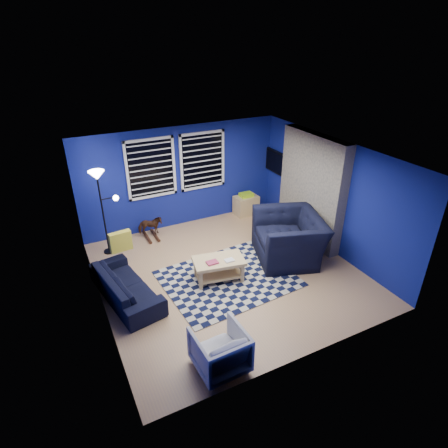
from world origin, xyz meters
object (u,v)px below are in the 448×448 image
cabinet (246,205)px  rocking_horse (150,226)px  tv (277,163)px  coffee_table (219,265)px  armchair_bent (220,350)px  armchair_big (289,238)px  sofa (126,285)px  floor_lamp (100,187)px

cabinet → rocking_horse: bearing=179.6°
tv → rocking_horse: (-3.44, 0.14, -1.09)m
coffee_table → cabinet: (1.97, 2.37, -0.07)m
armchair_bent → rocking_horse: 4.23m
armchair_big → armchair_bent: (-2.66, -2.05, -0.15)m
tv → armchair_bent: 5.59m
tv → armchair_big: tv is taller
rocking_horse → cabinet: bearing=-73.3°
rocking_horse → armchair_bent: bearing=-168.8°
tv → armchair_bent: (-3.66, -4.09, -1.06)m
cabinet → armchair_bent: bearing=-126.6°
sofa → rocking_horse: bearing=-38.4°
coffee_table → tv: bearing=38.0°
armchair_bent → floor_lamp: size_ratio=0.39×
tv → coffee_table: (-2.72, -2.12, -1.06)m
armchair_bent → cabinet: (2.91, 4.34, -0.07)m
tv → armchair_bent: size_ratio=1.34×
armchair_big → coffee_table: (-1.72, -0.08, -0.15)m
armchair_bent → coffee_table: bearing=-117.5°
floor_lamp → tv: bearing=1.0°
tv → rocking_horse: bearing=177.7°
sofa → rocking_horse: size_ratio=3.29×
sofa → coffee_table: 1.80m
cabinet → floor_lamp: bearing=-177.8°
sofa → floor_lamp: floor_lamp is taller
coffee_table → cabinet: 3.08m
armchair_bent → cabinet: size_ratio=1.18×
sofa → armchair_big: size_ratio=1.24×
armchair_bent → coffee_table: armchair_bent is taller
armchair_big → cabinet: 2.32m
sofa → coffee_table: bearing=-108.8°
sofa → rocking_horse: rocking_horse is taller
rocking_horse → cabinet: cabinet is taller
rocking_horse → cabinet: size_ratio=0.90×
armchair_big → coffee_table: size_ratio=1.40×
sofa → cabinet: bearing=-71.0°
rocking_horse → tv: bearing=-78.0°
coffee_table → cabinet: bearing=50.3°
tv → coffee_table: size_ratio=0.93×
tv → armchair_big: bearing=-116.1°
sofa → armchair_bent: size_ratio=2.50×
tv → sofa: tv is taller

